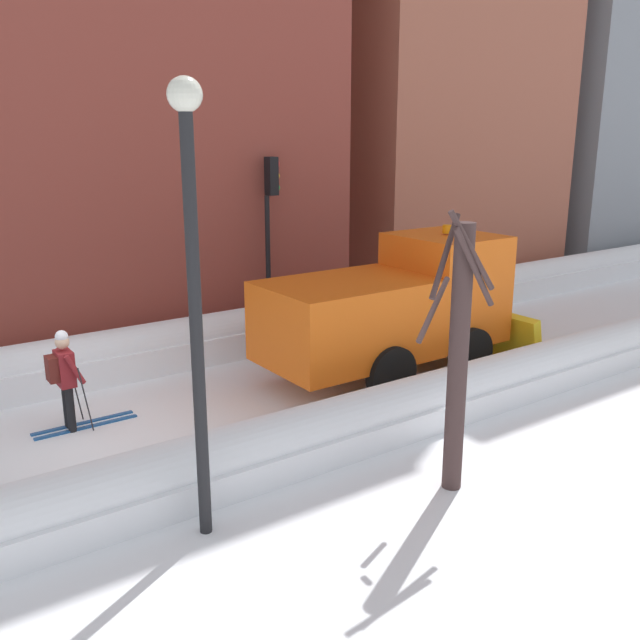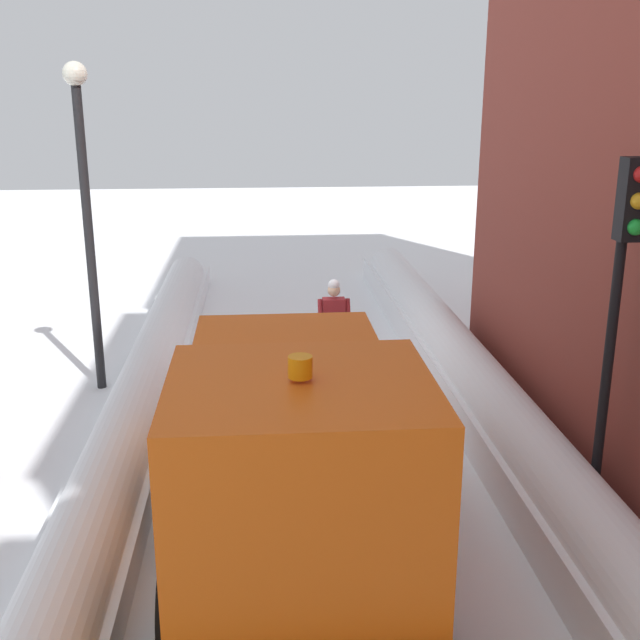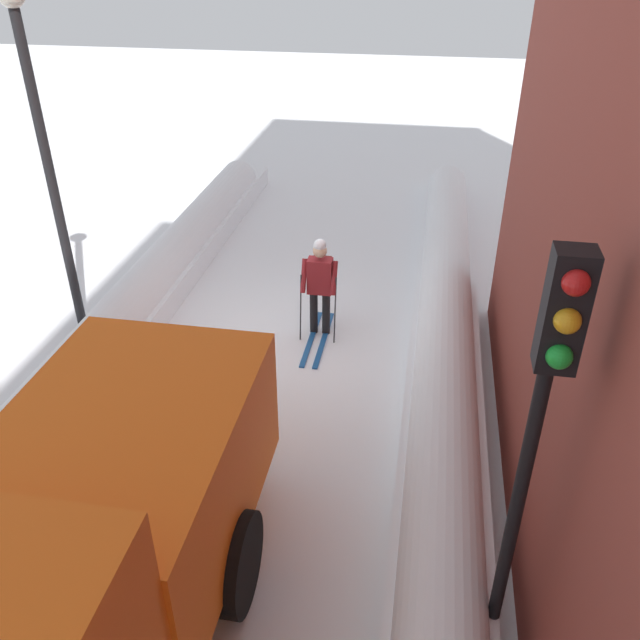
{
  "view_description": "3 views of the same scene",
  "coord_description": "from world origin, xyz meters",
  "px_view_note": "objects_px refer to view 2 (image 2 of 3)",
  "views": [
    {
      "loc": [
        11.03,
        -3.23,
        5.02
      ],
      "look_at": [
        0.85,
        3.94,
        1.63
      ],
      "focal_mm": 38.54,
      "sensor_mm": 36.0,
      "label": 1
    },
    {
      "loc": [
        0.79,
        13.4,
        5.15
      ],
      "look_at": [
        -0.14,
        2.01,
        1.75
      ],
      "focal_mm": 43.02,
      "sensor_mm": 36.0,
      "label": 2
    },
    {
      "loc": [
        -2.28,
        9.43,
        6.25
      ],
      "look_at": [
        -1.01,
        2.02,
        1.73
      ],
      "focal_mm": 36.93,
      "sensor_mm": 36.0,
      "label": 3
    }
  ],
  "objects_px": {
    "plow_truck": "(294,461)",
    "street_lamp": "(85,192)",
    "traffic_light_pole": "(622,279)",
    "skier": "(334,321)"
  },
  "relations": [
    {
      "from": "traffic_light_pole",
      "to": "street_lamp",
      "type": "distance_m",
      "value": 8.72
    },
    {
      "from": "skier",
      "to": "plow_truck",
      "type": "bearing_deg",
      "value": 80.82
    },
    {
      "from": "skier",
      "to": "street_lamp",
      "type": "height_order",
      "value": "street_lamp"
    },
    {
      "from": "street_lamp",
      "to": "skier",
      "type": "bearing_deg",
      "value": -173.02
    },
    {
      "from": "plow_truck",
      "to": "traffic_light_pole",
      "type": "height_order",
      "value": "traffic_light_pole"
    },
    {
      "from": "plow_truck",
      "to": "street_lamp",
      "type": "distance_m",
      "value": 7.18
    },
    {
      "from": "skier",
      "to": "traffic_light_pole",
      "type": "relative_size",
      "value": 0.4
    },
    {
      "from": "street_lamp",
      "to": "plow_truck",
      "type": "bearing_deg",
      "value": 117.88
    },
    {
      "from": "skier",
      "to": "traffic_light_pole",
      "type": "bearing_deg",
      "value": 114.66
    },
    {
      "from": "plow_truck",
      "to": "street_lamp",
      "type": "xyz_separation_m",
      "value": [
        3.22,
        -6.08,
        2.06
      ]
    }
  ]
}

